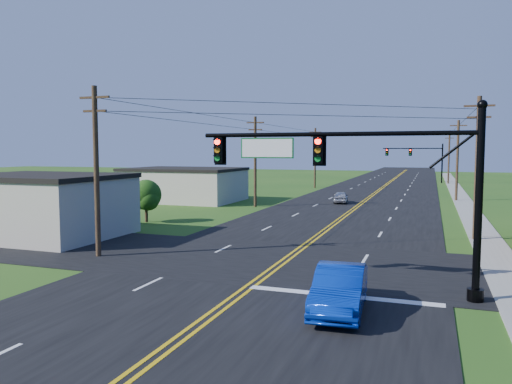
% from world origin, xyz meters
% --- Properties ---
extents(ground, '(260.00, 260.00, 0.00)m').
position_xyz_m(ground, '(0.00, 0.00, 0.00)').
color(ground, '#214C15').
rests_on(ground, ground).
extents(road_main, '(16.00, 220.00, 0.04)m').
position_xyz_m(road_main, '(0.00, 50.00, 0.02)').
color(road_main, black).
rests_on(road_main, ground).
extents(road_cross, '(70.00, 10.00, 0.04)m').
position_xyz_m(road_cross, '(0.00, 12.00, 0.02)').
color(road_cross, black).
rests_on(road_cross, ground).
extents(sidewalk, '(2.00, 160.00, 0.08)m').
position_xyz_m(sidewalk, '(10.50, 40.00, 0.04)').
color(sidewalk, gray).
rests_on(sidewalk, ground).
extents(signal_mast_main, '(11.30, 0.60, 7.48)m').
position_xyz_m(signal_mast_main, '(4.34, 8.00, 4.75)').
color(signal_mast_main, black).
rests_on(signal_mast_main, ground).
extents(signal_mast_far, '(10.98, 0.60, 7.48)m').
position_xyz_m(signal_mast_far, '(4.44, 80.00, 4.55)').
color(signal_mast_far, black).
rests_on(signal_mast_far, ground).
extents(cream_bldg_near, '(10.20, 8.20, 4.10)m').
position_xyz_m(cream_bldg_near, '(-17.00, 14.00, 2.06)').
color(cream_bldg_near, beige).
rests_on(cream_bldg_near, ground).
extents(cream_bldg_far, '(12.20, 9.20, 3.70)m').
position_xyz_m(cream_bldg_far, '(-19.00, 38.00, 1.86)').
color(cream_bldg_far, beige).
rests_on(cream_bldg_far, ground).
extents(utility_pole_left_a, '(1.80, 0.28, 9.00)m').
position_xyz_m(utility_pole_left_a, '(-9.50, 10.00, 4.72)').
color(utility_pole_left_a, '#341E17').
rests_on(utility_pole_left_a, ground).
extents(utility_pole_left_b, '(1.80, 0.28, 9.00)m').
position_xyz_m(utility_pole_left_b, '(-9.50, 35.00, 4.72)').
color(utility_pole_left_b, '#341E17').
rests_on(utility_pole_left_b, ground).
extents(utility_pole_left_c, '(1.80, 0.28, 9.00)m').
position_xyz_m(utility_pole_left_c, '(-9.50, 62.00, 4.72)').
color(utility_pole_left_c, '#341E17').
rests_on(utility_pole_left_c, ground).
extents(utility_pole_right_a, '(1.80, 0.28, 9.00)m').
position_xyz_m(utility_pole_right_a, '(9.80, 22.00, 4.72)').
color(utility_pole_right_a, '#341E17').
rests_on(utility_pole_right_a, ground).
extents(utility_pole_right_b, '(1.80, 0.28, 9.00)m').
position_xyz_m(utility_pole_right_b, '(9.80, 48.00, 4.72)').
color(utility_pole_right_b, '#341E17').
rests_on(utility_pole_right_b, ground).
extents(utility_pole_right_c, '(1.80, 0.28, 9.00)m').
position_xyz_m(utility_pole_right_c, '(9.80, 78.00, 4.72)').
color(utility_pole_right_c, '#341E17').
rests_on(utility_pole_right_c, ground).
extents(tree_left, '(2.40, 2.40, 3.37)m').
position_xyz_m(tree_left, '(-14.00, 22.00, 2.16)').
color(tree_left, '#341E17').
rests_on(tree_left, ground).
extents(blue_car, '(1.97, 4.85, 1.57)m').
position_xyz_m(blue_car, '(4.21, 5.19, 0.78)').
color(blue_car, '#082FAE').
rests_on(blue_car, ground).
extents(distant_car, '(1.92, 3.80, 1.24)m').
position_xyz_m(distant_car, '(-1.97, 41.24, 0.62)').
color(distant_car, silver).
rests_on(distant_car, ground).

